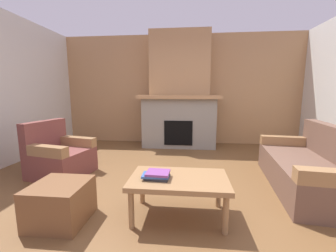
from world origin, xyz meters
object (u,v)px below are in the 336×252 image
(fireplace, at_px, (179,98))
(coffee_table, at_px, (179,182))
(ottoman, at_px, (61,203))
(couch, at_px, (311,168))
(armchair, at_px, (59,157))

(fireplace, distance_m, coffee_table, 3.16)
(coffee_table, xyz_separation_m, ottoman, (-1.17, -0.20, -0.18))
(fireplace, relative_size, coffee_table, 2.70)
(couch, relative_size, ottoman, 3.63)
(couch, height_order, ottoman, couch)
(ottoman, bearing_deg, couch, 19.64)
(couch, bearing_deg, ottoman, -160.36)
(armchair, distance_m, ottoman, 1.40)
(armchair, relative_size, coffee_table, 0.90)
(fireplace, bearing_deg, coffee_table, -87.26)
(armchair, height_order, ottoman, armchair)
(fireplace, xyz_separation_m, armchair, (-1.78, -2.09, -0.87))
(fireplace, distance_m, ottoman, 3.55)
(couch, bearing_deg, armchair, 177.82)
(armchair, bearing_deg, fireplace, 49.47)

